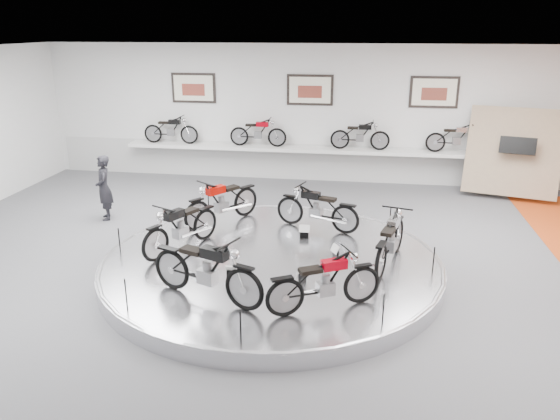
% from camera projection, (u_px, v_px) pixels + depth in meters
% --- Properties ---
extents(floor, '(16.00, 16.00, 0.00)m').
position_uv_depth(floor, '(269.00, 279.00, 10.15)').
color(floor, '#565659').
rests_on(floor, ground).
extents(ceiling, '(16.00, 16.00, 0.00)m').
position_uv_depth(ceiling, '(267.00, 56.00, 8.86)').
color(ceiling, white).
rests_on(ceiling, wall_back).
extents(wall_back, '(16.00, 0.00, 16.00)m').
position_uv_depth(wall_back, '(310.00, 114.00, 16.06)').
color(wall_back, silver).
rests_on(wall_back, floor).
extents(dado_band, '(15.68, 0.04, 1.10)m').
position_uv_depth(dado_band, '(309.00, 162.00, 16.50)').
color(dado_band, '#BCBCBA').
rests_on(dado_band, floor).
extents(display_platform, '(6.40, 6.40, 0.30)m').
position_uv_depth(display_platform, '(272.00, 265.00, 10.38)').
color(display_platform, silver).
rests_on(display_platform, floor).
extents(platform_rim, '(6.40, 6.40, 0.10)m').
position_uv_depth(platform_rim, '(272.00, 259.00, 10.34)').
color(platform_rim, '#B2B2BA').
rests_on(platform_rim, display_platform).
extents(shelf, '(11.00, 0.55, 0.10)m').
position_uv_depth(shelf, '(308.00, 150.00, 16.10)').
color(shelf, silver).
rests_on(shelf, wall_back).
extents(poster_left, '(1.35, 0.06, 0.88)m').
position_uv_depth(poster_left, '(194.00, 88.00, 16.31)').
color(poster_left, white).
rests_on(poster_left, wall_back).
extents(poster_center, '(1.35, 0.06, 0.88)m').
position_uv_depth(poster_center, '(310.00, 90.00, 15.79)').
color(poster_center, white).
rests_on(poster_center, wall_back).
extents(poster_right, '(1.35, 0.06, 0.88)m').
position_uv_depth(poster_right, '(434.00, 92.00, 15.28)').
color(poster_right, white).
rests_on(poster_right, wall_back).
extents(display_panel, '(2.56, 1.52, 2.30)m').
position_uv_depth(display_panel, '(513.00, 152.00, 14.63)').
color(display_panel, '#9E8765').
rests_on(display_panel, floor).
extents(shelf_bike_a, '(1.22, 0.43, 0.73)m').
position_uv_depth(shelf_bike_a, '(171.00, 131.00, 16.58)').
color(shelf_bike_a, black).
rests_on(shelf_bike_a, shelf).
extents(shelf_bike_b, '(1.22, 0.43, 0.73)m').
position_uv_depth(shelf_bike_b, '(258.00, 134.00, 16.18)').
color(shelf_bike_b, '#95000D').
rests_on(shelf_bike_b, shelf).
extents(shelf_bike_c, '(1.22, 0.43, 0.73)m').
position_uv_depth(shelf_bike_c, '(360.00, 137.00, 15.74)').
color(shelf_bike_c, black).
rests_on(shelf_bike_c, shelf).
extents(shelf_bike_d, '(1.22, 0.43, 0.73)m').
position_uv_depth(shelf_bike_d, '(457.00, 140.00, 15.35)').
color(shelf_bike_d, '#B7B8BD').
rests_on(shelf_bike_d, shelf).
extents(bike_a, '(1.02, 1.78, 0.99)m').
position_uv_depth(bike_a, '(391.00, 239.00, 9.89)').
color(bike_a, '#B7B8BD').
rests_on(bike_a, display_platform).
extents(bike_b, '(1.72, 1.06, 0.95)m').
position_uv_depth(bike_b, '(317.00, 208.00, 11.66)').
color(bike_b, black).
rests_on(bike_b, display_platform).
extents(bike_c, '(1.51, 1.77, 1.02)m').
position_uv_depth(bike_c, '(222.00, 201.00, 11.99)').
color(bike_c, '#AD0902').
rests_on(bike_c, display_platform).
extents(bike_d, '(1.28, 1.77, 0.99)m').
position_uv_depth(bike_d, '(181.00, 226.00, 10.55)').
color(bike_d, black).
rests_on(bike_d, display_platform).
extents(bike_e, '(1.91, 1.25, 1.06)m').
position_uv_depth(bike_e, '(206.00, 269.00, 8.61)').
color(bike_e, black).
rests_on(bike_e, display_platform).
extents(bike_f, '(1.69, 1.26, 0.95)m').
position_uv_depth(bike_f, '(324.00, 282.00, 8.31)').
color(bike_f, '#95000D').
rests_on(bike_f, display_platform).
extents(visitor, '(0.60, 0.68, 1.57)m').
position_uv_depth(visitor, '(104.00, 188.00, 13.06)').
color(visitor, black).
rests_on(visitor, floor).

